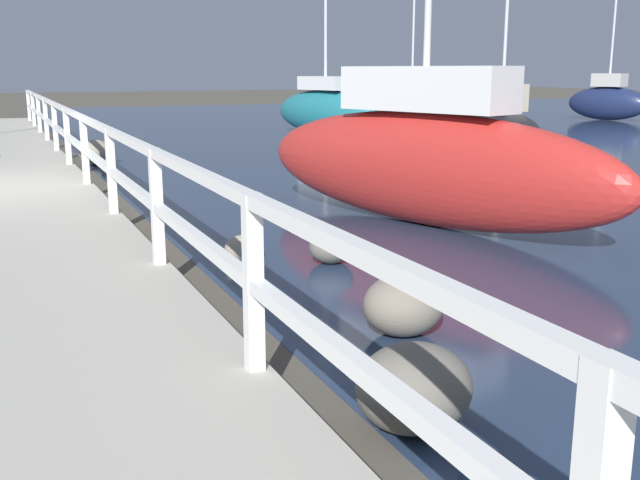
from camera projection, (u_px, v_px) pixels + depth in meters
railing at (84, 138)px, 11.51m from camera, size 0.10×32.50×1.06m
boulder_upstream at (96, 152)px, 15.73m from camera, size 0.70×0.63×0.53m
boulder_near_dock at (404, 305)px, 5.61m from camera, size 0.63×0.56×0.47m
boulder_water_edge at (242, 248)px, 7.80m from camera, size 0.37×0.34×0.28m
boulder_downstream at (331, 247)px, 7.71m from camera, size 0.47×0.42×0.35m
boulder_mid_strip at (414, 388)px, 4.11m from camera, size 0.66×0.60×0.50m
sailboat_teal at (326, 110)px, 22.64m from camera, size 2.23×4.56×8.06m
sailboat_orange at (411, 104)px, 30.30m from camera, size 1.95×5.95×5.93m
sailboat_red at (424, 159)px, 9.55m from camera, size 2.72×5.77×7.72m
sailboat_black at (501, 122)px, 19.79m from camera, size 2.26×4.57×4.67m
sailboat_navy at (608, 101)px, 29.60m from camera, size 2.12×3.39×5.09m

